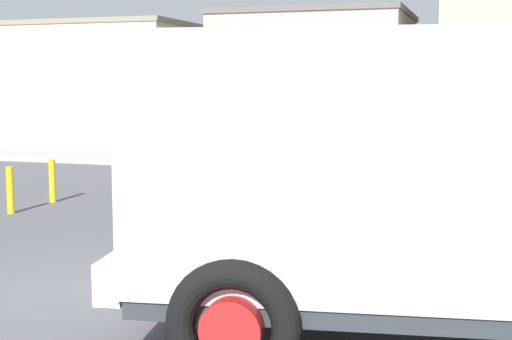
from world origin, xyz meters
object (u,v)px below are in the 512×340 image
bollard_far (52,181)px  truck_foreground (428,172)px  traffic_light_pole (316,108)px  bollard_near (10,190)px  cyclist (183,182)px

bollard_far → truck_foreground: bearing=-37.4°
traffic_light_pole → bollard_near: 6.15m
cyclist → bollard_near: (-3.88, 0.69, -0.41)m
bollard_near → bollard_far: same height
truck_foreground → bollard_near: size_ratio=6.36×
truck_foreground → traffic_light_pole: size_ratio=1.79×
truck_foreground → bollard_near: 9.54m
traffic_light_pole → bollard_far: (-5.94, 1.36, -1.62)m
traffic_light_pole → bollard_near: traffic_light_pole is taller
cyclist → traffic_light_pole: 2.49m
truck_foreground → cyclist: truck_foreground is taller
truck_foreground → bollard_far: bearing=142.6°
truck_foreground → bollard_far: (-8.14, 6.23, -1.22)m
bollard_near → bollard_far: 1.40m
traffic_light_pole → truck_foreground: bearing=-65.7°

